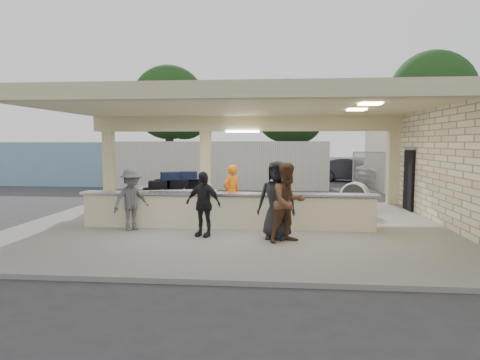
# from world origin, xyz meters

# --- Properties ---
(ground) EXTENTS (120.00, 120.00, 0.00)m
(ground) POSITION_xyz_m (0.00, 0.00, 0.00)
(ground) COLOR #2B2B2E
(ground) RESTS_ON ground
(pavilion) EXTENTS (12.01, 10.00, 3.55)m
(pavilion) POSITION_xyz_m (0.21, 0.66, 1.35)
(pavilion) COLOR slate
(pavilion) RESTS_ON ground
(baggage_counter) EXTENTS (8.20, 0.58, 0.98)m
(baggage_counter) POSITION_xyz_m (0.00, -0.50, 0.59)
(baggage_counter) COLOR beige
(baggage_counter) RESTS_ON pavilion
(luggage_cart) EXTENTS (2.74, 2.09, 1.42)m
(luggage_cart) POSITION_xyz_m (-1.88, 1.28, 0.86)
(luggage_cart) COLOR white
(luggage_cart) RESTS_ON pavilion
(drum_fan) EXTENTS (0.97, 0.74, 1.04)m
(drum_fan) POSITION_xyz_m (3.97, 2.40, 0.66)
(drum_fan) COLOR white
(drum_fan) RESTS_ON pavilion
(baggage_handler) EXTENTS (0.66, 0.68, 1.69)m
(baggage_handler) POSITION_xyz_m (-0.00, 0.66, 0.95)
(baggage_handler) COLOR orange
(baggage_handler) RESTS_ON pavilion
(passenger_a) EXTENTS (0.99, 0.84, 1.90)m
(passenger_a) POSITION_xyz_m (1.65, -2.02, 1.05)
(passenger_a) COLOR brown
(passenger_a) RESTS_ON pavilion
(passenger_b) EXTENTS (1.02, 0.64, 1.64)m
(passenger_b) POSITION_xyz_m (-0.47, -1.59, 0.92)
(passenger_b) COLOR black
(passenger_b) RESTS_ON pavilion
(passenger_c) EXTENTS (0.99, 1.06, 1.67)m
(passenger_c) POSITION_xyz_m (-2.51, -1.05, 0.93)
(passenger_c) COLOR #48484C
(passenger_c) RESTS_ON pavilion
(passenger_d) EXTENTS (0.99, 0.55, 1.92)m
(passenger_d) POSITION_xyz_m (1.38, -1.68, 1.06)
(passenger_d) COLOR black
(passenger_d) RESTS_ON pavilion
(car_white_a) EXTENTS (5.85, 4.20, 1.52)m
(car_white_a) POSITION_xyz_m (8.54, 12.73, 0.76)
(car_white_a) COLOR silver
(car_white_a) RESTS_ON ground
(car_dark) EXTENTS (4.62, 2.94, 1.45)m
(car_dark) POSITION_xyz_m (5.96, 14.99, 0.73)
(car_dark) COLOR black
(car_dark) RESTS_ON ground
(container_white) EXTENTS (11.65, 2.49, 2.52)m
(container_white) POSITION_xyz_m (-1.84, 10.87, 1.26)
(container_white) COLOR silver
(container_white) RESTS_ON ground
(container_blue) EXTENTS (9.54, 2.39, 2.47)m
(container_blue) POSITION_xyz_m (-11.21, 11.70, 1.24)
(container_blue) COLOR #7BA7C5
(container_blue) RESTS_ON ground
(tree_left) EXTENTS (6.60, 6.30, 9.00)m
(tree_left) POSITION_xyz_m (-7.68, 24.16, 5.59)
(tree_left) COLOR #382619
(tree_left) RESTS_ON ground
(tree_mid) EXTENTS (6.00, 5.60, 8.00)m
(tree_mid) POSITION_xyz_m (2.32, 26.16, 4.96)
(tree_mid) COLOR #382619
(tree_mid) RESTS_ON ground
(tree_right) EXTENTS (7.20, 7.00, 10.00)m
(tree_right) POSITION_xyz_m (14.32, 25.16, 6.21)
(tree_right) COLOR #382619
(tree_right) RESTS_ON ground
(adjacent_building) EXTENTS (6.00, 8.00, 3.20)m
(adjacent_building) POSITION_xyz_m (9.50, 10.00, 1.60)
(adjacent_building) COLOR beige
(adjacent_building) RESTS_ON ground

